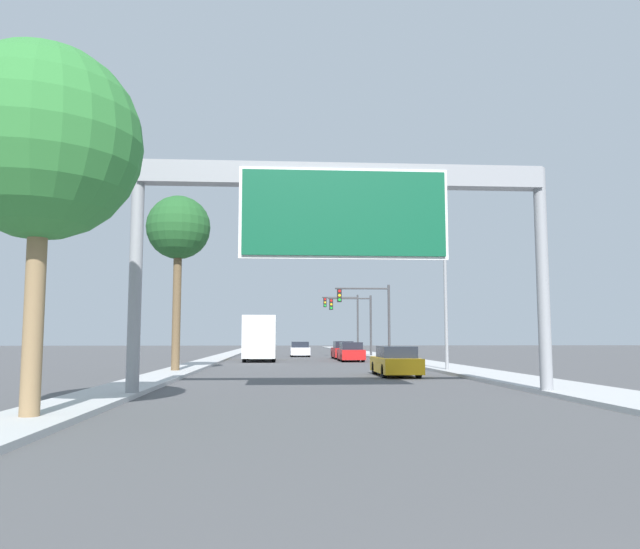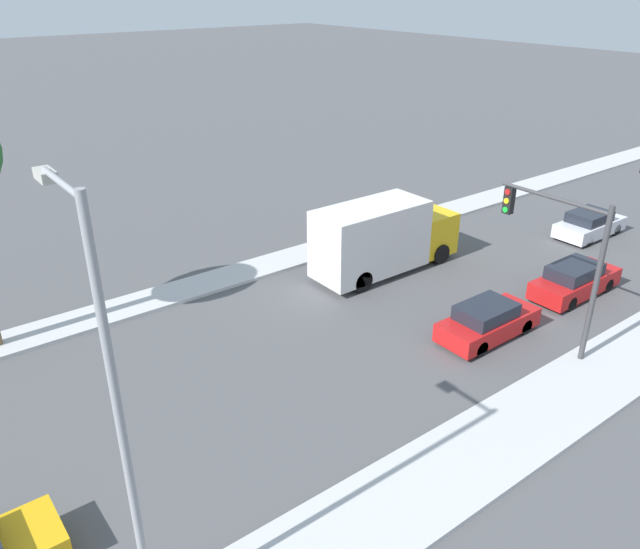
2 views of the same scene
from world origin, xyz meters
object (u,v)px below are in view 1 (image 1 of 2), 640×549
traffic_light_mid_block (357,315)px  street_lamp_right (440,265)px  car_near_left (396,362)px  car_far_center (351,352)px  traffic_light_near_intersection (371,309)px  sign_gantry (344,209)px  traffic_light_far_intersection (347,314)px  car_far_left (343,351)px  palm_tree_foreground (42,144)px  car_far_right (300,350)px  palm_tree_background (178,230)px  truck_box_primary (260,339)px

traffic_light_mid_block → street_lamp_right: size_ratio=0.59×
car_near_left → traffic_light_mid_block: bearing=86.4°
car_far_center → street_lamp_right: size_ratio=0.44×
car_far_center → traffic_light_near_intersection: traffic_light_near_intersection is taller
sign_gantry → traffic_light_far_intersection: sign_gantry is taller
sign_gantry → street_lamp_right: size_ratio=1.34×
car_far_center → traffic_light_near_intersection: 4.09m
car_near_left → car_far_center: bearing=90.0°
car_near_left → car_far_left: car_far_left is taller
traffic_light_near_intersection → palm_tree_foreground: (-12.59, -35.73, 1.96)m
car_near_left → car_far_left: 24.60m
sign_gantry → car_far_center: (3.50, 28.75, -5.18)m
car_far_right → traffic_light_far_intersection: traffic_light_far_intersection is taller
car_near_left → traffic_light_near_intersection: traffic_light_near_intersection is taller
traffic_light_near_intersection → car_far_left: bearing=111.8°
car_near_left → traffic_light_far_intersection: 40.24m
traffic_light_near_intersection → car_near_left: bearing=-95.2°
car_far_right → street_lamp_right: 29.42m
car_far_left → traffic_light_mid_block: (1.88, 5.42, 3.26)m
car_near_left → street_lamp_right: size_ratio=0.47×
traffic_light_far_intersection → palm_tree_background: bearing=-109.2°
traffic_light_mid_block → street_lamp_right: (1.23, -26.74, 1.75)m
car_far_right → traffic_light_near_intersection: 13.11m
truck_box_primary → car_far_right: bearing=73.8°
car_far_left → palm_tree_background: bearing=-116.7°
palm_tree_foreground → palm_tree_background: 18.91m
traffic_light_near_intersection → palm_tree_background: (-12.64, -16.87, 3.33)m
traffic_light_near_intersection → palm_tree_foreground: bearing=-109.4°
truck_box_primary → street_lamp_right: size_ratio=0.77×
sign_gantry → traffic_light_mid_block: sign_gantry is taller
traffic_light_near_intersection → palm_tree_foreground: palm_tree_foreground is taller
car_near_left → palm_tree_foreground: 19.79m
truck_box_primary → traffic_light_near_intersection: traffic_light_near_intersection is taller
truck_box_primary → car_far_left: bearing=36.4°
car_near_left → traffic_light_near_intersection: size_ratio=0.76×
car_far_right → palm_tree_foreground: size_ratio=0.52×
traffic_light_near_intersection → traffic_light_far_intersection: bearing=89.5°
palm_tree_background → car_far_left: bearing=63.3°
sign_gantry → palm_tree_foreground: size_ratio=1.61×
traffic_light_near_intersection → traffic_light_far_intersection: traffic_light_far_intersection is taller
car_far_center → sign_gantry: bearing=-96.9°
car_far_right → car_far_left: size_ratio=0.92×
car_far_right → street_lamp_right: size_ratio=0.43×
palm_tree_foreground → car_near_left: bearing=55.6°
traffic_light_mid_block → palm_tree_foreground: 47.49m
truck_box_primary → car_near_left: bearing=-70.2°
traffic_light_far_intersection → palm_tree_background: 39.16m
street_lamp_right → car_near_left: bearing=-133.4°
car_far_right → palm_tree_foreground: 48.07m
street_lamp_right → truck_box_primary: bearing=122.0°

